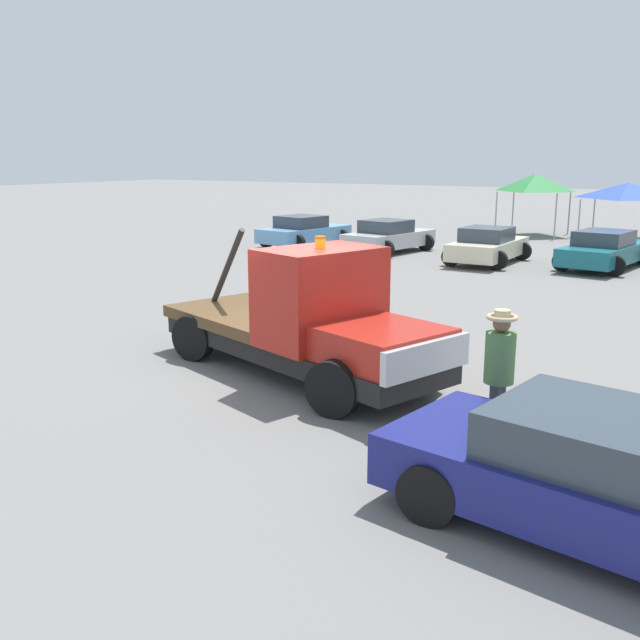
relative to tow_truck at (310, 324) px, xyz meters
name	(u,v)px	position (x,y,z in m)	size (l,w,h in m)	color
ground_plane	(297,373)	(-0.37, 0.12, -0.98)	(160.00, 160.00, 0.00)	slate
tow_truck	(310,324)	(0.00, 0.00, 0.00)	(6.45, 3.76, 2.55)	black
foreground_car	(614,481)	(5.53, -3.05, -0.33)	(5.11, 2.71, 1.34)	navy
person_near_truck	(499,366)	(3.75, -1.21, 0.13)	(0.42, 0.42, 1.88)	#38383D
parked_car_skyblue	(304,231)	(-10.29, 15.95, -0.34)	(2.97, 4.48, 1.34)	#669ED1
parked_car_silver	(388,237)	(-6.24, 16.03, -0.34)	(2.88, 4.45, 1.34)	#B7B7BC
parked_car_cream	(488,246)	(-1.79, 15.16, -0.34)	(2.43, 4.24, 1.34)	beige
parked_car_teal	(605,250)	(2.10, 16.13, -0.33)	(2.88, 4.99, 1.34)	#196670
canopy_tent_green	(535,183)	(-2.97, 25.71, 1.58)	(2.93, 2.93, 2.99)	#9E9EA3
canopy_tent_blue	(628,191)	(1.25, 26.16, 1.29)	(3.57, 3.57, 2.65)	#9E9EA3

